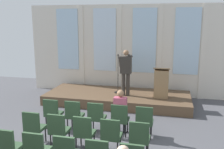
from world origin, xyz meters
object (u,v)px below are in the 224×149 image
Objects in this scene: speaker at (126,69)px; chair_r0_c4 at (144,120)px; chair_r1_c4 at (140,137)px; lectern at (161,83)px; mic_stand at (118,85)px; chair_r0_c1 at (74,114)px; audience_r0_c3 at (121,110)px; chair_r0_c3 at (120,118)px; chair_r1_c0 at (34,126)px; chair_r1_c3 at (111,134)px; chair_r0_c0 at (53,112)px; chair_r1_c1 at (58,128)px; chair_r1_c2 at (84,131)px; chair_r2_c1 at (37,149)px; chair_r2_c0 at (8,145)px; chair_r0_c2 at (97,116)px.

speaker is 1.87× the size of chair_r0_c4.
lectern is at bearing 85.19° from chair_r1_c4.
chair_r0_c1 is at bearing -102.78° from mic_stand.
chair_r0_c1 is 1.39m from audience_r0_c3.
speaker reaches higher than chair_r0_c3.
audience_r0_c3 is 1.41× the size of chair_r1_c0.
chair_r0_c4 and chair_r1_c0 have the same top height.
chair_r1_c0 is 2.05m from chair_r1_c3.
chair_r0_c0 and chair_r0_c3 have the same top height.
chair_r0_c0 is 1.27m from chair_r1_c1.
chair_r2_c1 is (-0.68, -1.06, 0.00)m from chair_r1_c2.
chair_r0_c1 is 1.27m from chair_r1_c2.
speaker is at bearing 97.07° from chair_r0_c3.
chair_r2_c1 is at bearing -152.62° from chair_r1_c4.
chair_r1_c2 is (-1.37, -1.06, 0.00)m from chair_r0_c4.
chair_r0_c4 and chair_r1_c3 have the same top height.
chair_r1_c1 and chair_r2_c1 have the same top height.
chair_r1_c2 is at bearing 37.84° from chair_r2_c0.
chair_r0_c0 is 1.00× the size of chair_r0_c4.
chair_r2_c1 is at bearing -133.99° from chair_r0_c4.
speaker is 1.87× the size of chair_r2_c1.
chair_r0_c4 and chair_r2_c0 have the same top height.
chair_r0_c0 is 1.00× the size of chair_r1_c0.
chair_r2_c0 is (0.00, -2.13, 0.00)m from chair_r0_c0.
chair_r0_c3 is 1.27m from chair_r1_c4.
chair_r1_c3 is at bearing -84.91° from speaker.
chair_r0_c0 is at bearing 180.00° from chair_r0_c4.
chair_r0_c0 is 1.00× the size of chair_r1_c1.
chair_r0_c0 is 1.00× the size of chair_r0_c1.
lectern is at bearing -7.72° from mic_stand.
chair_r0_c0 is 2.74m from chair_r0_c4.
mic_stand reaches higher than chair_r1_c4.
lectern is 2.96m from chair_r0_c3.
chair_r0_c2 is 1.00× the size of chair_r1_c0.
chair_r0_c1 is at bearing 180.00° from chair_r0_c4.
chair_r1_c1 is at bearing -121.90° from lectern.
mic_stand is at bearing 108.81° from chair_r1_c4.
chair_r1_c3 is at bearing -80.28° from mic_stand.
audience_r0_c3 is at bearing 29.13° from chair_r1_c0.
lectern is 5.44m from chair_r2_c1.
chair_r0_c1 is at bearing 57.24° from chair_r1_c0.
chair_r0_c4 is 1.00× the size of chair_r1_c0.
chair_r0_c0 is 2.31m from chair_r1_c3.
chair_r0_c3 is 1.73m from chair_r1_c1.
chair_r0_c3 is 2.53m from chair_r2_c1.
chair_r0_c2 and chair_r2_c1 have the same top height.
chair_r0_c2 is at bearing -89.84° from mic_stand.
chair_r1_c4 is (2.74, -1.06, 0.00)m from chair_r0_c0.
speaker is 1.13× the size of mic_stand.
chair_r2_c1 is at bearing -97.54° from mic_stand.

